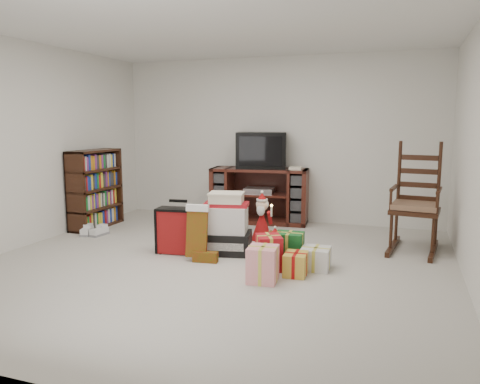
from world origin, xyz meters
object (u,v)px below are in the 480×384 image
gift_pile (227,227)px  santa_figurine (262,224)px  bookshelf (96,190)px  tv_stand (260,195)px  mrs_claus_figurine (214,232)px  rocking_chair (415,212)px  sneaker_pair (93,232)px  gift_cluster (284,257)px  red_suitcase (176,230)px  crt_television (261,150)px  teddy_bear (275,247)px

gift_pile → santa_figurine: (0.26, 0.57, -0.06)m
santa_figurine → bookshelf: bearing=178.2°
tv_stand → mrs_claus_figurine: bearing=-97.8°
tv_stand → rocking_chair: 2.36m
bookshelf → sneaker_pair: size_ratio=3.18×
tv_stand → rocking_chair: rocking_chair is taller
rocking_chair → mrs_claus_figurine: 2.41m
mrs_claus_figurine → gift_cluster: mrs_claus_figurine is taller
red_suitcase → crt_television: (0.44, 1.98, 0.83)m
rocking_chair → teddy_bear: 1.78m
mrs_claus_figurine → gift_cluster: bearing=-26.1°
santa_figurine → crt_television: size_ratio=0.79×
bookshelf → teddy_bear: bookshelf is taller
teddy_bear → sneaker_pair: size_ratio=0.94×
mrs_claus_figurine → gift_cluster: (0.99, -0.48, -0.08)m
santa_figurine → crt_television: crt_television is taller
tv_stand → gift_pile: tv_stand is taller
gift_cluster → crt_television: crt_television is taller
tv_stand → gift_cluster: (0.94, -2.16, -0.27)m
mrs_claus_figurine → gift_cluster: size_ratio=0.63×
santa_figurine → gift_pile: bearing=-114.5°
tv_stand → gift_cluster: tv_stand is taller
rocking_chair → red_suitcase: (-2.62, -1.08, -0.19)m
rocking_chair → sneaker_pair: 4.16m
tv_stand → rocking_chair: size_ratio=1.11×
mrs_claus_figurine → crt_television: crt_television is taller
bookshelf → teddy_bear: 3.02m
rocking_chair → teddy_bear: rocking_chair is taller
sneaker_pair → gift_cluster: (2.82, -0.62, 0.09)m
gift_pile → gift_cluster: (0.80, -0.41, -0.17)m
red_suitcase → teddy_bear: red_suitcase is taller
red_suitcase → crt_television: 2.19m
tv_stand → crt_television: size_ratio=1.79×
tv_stand → mrs_claus_figurine: tv_stand is taller
santa_figurine → mrs_claus_figurine: bearing=-132.0°
gift_pile → mrs_claus_figurine: (-0.19, 0.07, -0.08)m
tv_stand → teddy_bear: tv_stand is taller
bookshelf → crt_television: bearing=27.7°
gift_pile → mrs_claus_figurine: gift_pile is taller
tv_stand → gift_cluster: bearing=-72.6°
rocking_chair → tv_stand: bearing=165.4°
tv_stand → santa_figurine: size_ratio=2.28×
red_suitcase → teddy_bear: size_ratio=1.87×
bookshelf → gift_pile: size_ratio=1.60×
bookshelf → crt_television: size_ratio=1.35×
tv_stand → teddy_bear: bearing=-73.9°
mrs_claus_figurine → sneaker_pair: size_ratio=1.66×
bookshelf → crt_television: 2.51m
gift_pile → mrs_claus_figurine: size_ratio=1.19×
bookshelf → santa_figurine: 2.56m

